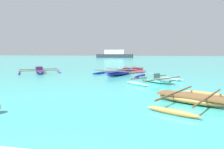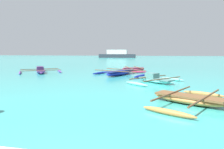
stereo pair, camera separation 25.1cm
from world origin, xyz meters
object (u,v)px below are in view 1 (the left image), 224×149
Objects in this scene: moored_boat_0 at (133,69)px; moored_boat_4 at (156,79)px; moored_boat_1 at (191,99)px; moored_boat_3 at (120,73)px; moored_boat_2 at (39,71)px; distant_ferry at (115,54)px.

moored_boat_0 is 1.12× the size of moored_boat_4.
moored_boat_4 is (2.31, -8.15, 0.00)m from moored_boat_0.
moored_boat_4 is at bearing -93.76° from moored_boat_0.
moored_boat_0 is 14.16m from moored_boat_1.
moored_boat_3 is (-0.81, -4.27, 0.02)m from moored_boat_0.
moored_boat_0 is 8.47m from moored_boat_4.
distant_ferry is at bearing 148.30° from moored_boat_2.
distant_ferry reaches higher than moored_boat_3.
moored_boat_1 is 1.05× the size of moored_boat_4.
moored_boat_4 is (11.50, -4.52, 0.01)m from moored_boat_2.
distant_ferry is (-13.83, 61.63, 1.03)m from moored_boat_4.
moored_boat_1 is 5.70m from moored_boat_4.
moored_boat_3 is at bearing 51.60° from moored_boat_2.
moored_boat_4 is 63.18m from distant_ferry.
distant_ferry is at bearing 131.31° from moored_boat_1.
moored_boat_3 is at bearing 143.65° from moored_boat_1.
distant_ferry is (-15.12, 67.19, 1.05)m from moored_boat_1.
moored_boat_4 is at bearing 34.52° from moored_boat_2.
moored_boat_1 is at bearing -94.89° from moored_boat_0.
moored_boat_0 is at bearing 146.47° from moored_boat_4.
moored_boat_4 is at bearing -117.85° from moored_boat_3.
distant_ferry is at bearing 33.86° from moored_boat_3.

